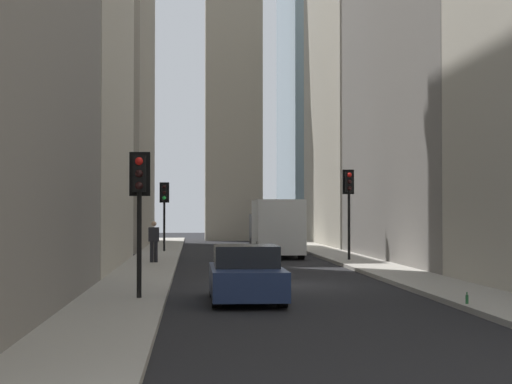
# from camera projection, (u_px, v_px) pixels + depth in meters

# --- Properties ---
(ground_plane) EXTENTS (135.00, 135.00, 0.00)m
(ground_plane) POSITION_uv_depth(u_px,v_px,m) (282.00, 285.00, 26.77)
(ground_plane) COLOR black
(sidewalk_right) EXTENTS (90.00, 2.20, 0.14)m
(sidewalk_right) POSITION_uv_depth(u_px,v_px,m) (135.00, 284.00, 26.44)
(sidewalk_right) COLOR #A8A399
(sidewalk_right) RESTS_ON ground_plane
(sidewalk_left) EXTENTS (90.00, 2.20, 0.14)m
(sidewalk_left) POSITION_uv_depth(u_px,v_px,m) (426.00, 282.00, 27.09)
(sidewalk_left) COLOR #A8A399
(sidewalk_left) RESTS_ON ground_plane
(building_right_far) EXTENTS (18.78, 10.00, 25.96)m
(building_right_far) POSITION_uv_depth(u_px,v_px,m) (70.00, 44.00, 55.75)
(building_right_far) COLOR gray
(building_right_far) RESTS_ON ground_plane
(church_spire) EXTENTS (4.92, 4.92, 35.86)m
(church_spire) POSITION_uv_depth(u_px,v_px,m) (233.00, 8.00, 70.25)
(church_spire) COLOR #A8A091
(church_spire) RESTS_ON ground_plane
(delivery_truck) EXTENTS (6.46, 2.25, 2.84)m
(delivery_truck) POSITION_uv_depth(u_px,v_px,m) (276.00, 228.00, 43.49)
(delivery_truck) COLOR silver
(delivery_truck) RESTS_ON ground_plane
(sedan_navy) EXTENTS (4.30, 1.78, 1.42)m
(sedan_navy) POSITION_uv_depth(u_px,v_px,m) (246.00, 275.00, 21.90)
(sedan_navy) COLOR navy
(sedan_navy) RESTS_ON ground_plane
(traffic_light_foreground) EXTENTS (0.43, 0.52, 3.62)m
(traffic_light_foreground) POSITION_uv_depth(u_px,v_px,m) (139.00, 190.00, 21.54)
(traffic_light_foreground) COLOR black
(traffic_light_foreground) RESTS_ON sidewalk_right
(traffic_light_midblock) EXTENTS (0.43, 0.52, 3.72)m
(traffic_light_midblock) POSITION_uv_depth(u_px,v_px,m) (164.00, 201.00, 47.07)
(traffic_light_midblock) COLOR black
(traffic_light_midblock) RESTS_ON sidewalk_right
(traffic_light_far_junction) EXTENTS (0.43, 0.52, 4.01)m
(traffic_light_far_junction) POSITION_uv_depth(u_px,v_px,m) (349.00, 193.00, 38.72)
(traffic_light_far_junction) COLOR black
(traffic_light_far_junction) RESTS_ON sidewalk_left
(pedestrian) EXTENTS (0.26, 0.44, 1.73)m
(pedestrian) POSITION_uv_depth(u_px,v_px,m) (154.00, 240.00, 36.56)
(pedestrian) COLOR black
(pedestrian) RESTS_ON sidewalk_right
(discarded_bottle) EXTENTS (0.07, 0.07, 0.27)m
(discarded_bottle) POSITION_uv_depth(u_px,v_px,m) (467.00, 299.00, 20.07)
(discarded_bottle) COLOR #236033
(discarded_bottle) RESTS_ON sidewalk_left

